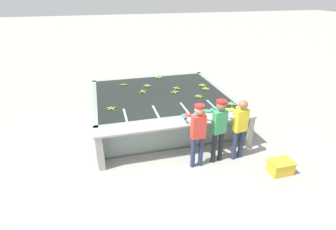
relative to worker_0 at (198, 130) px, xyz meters
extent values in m
plane|color=#A3A099|center=(-0.29, 0.32, -0.97)|extent=(80.00, 80.00, 0.00)
cube|color=gray|center=(-0.29, 2.56, -0.94)|extent=(4.05, 3.58, 0.06)
cube|color=gray|center=(-0.29, 0.83, -0.50)|extent=(4.05, 0.12, 0.93)
cube|color=gray|center=(-0.29, 4.29, -0.50)|extent=(4.05, 0.12, 0.93)
cube|color=gray|center=(-2.25, 2.56, -0.50)|extent=(0.12, 3.58, 0.93)
cube|color=gray|center=(1.68, 2.56, -0.50)|extent=(0.12, 3.58, 0.93)
cube|color=black|center=(-0.29, 2.56, -0.47)|extent=(3.81, 3.34, 0.87)
cube|color=gray|center=(-1.50, 1.29, -0.50)|extent=(0.06, 0.80, 0.93)
cube|color=gray|center=(-0.69, 1.29, -0.50)|extent=(0.06, 0.80, 0.93)
cube|color=gray|center=(0.12, 1.29, -0.50)|extent=(0.06, 0.80, 0.93)
cube|color=gray|center=(0.93, 1.29, -0.50)|extent=(0.06, 0.80, 0.93)
cube|color=#9E9E99|center=(-0.29, 0.55, -0.06)|extent=(4.05, 0.45, 0.05)
cube|color=#9E9E99|center=(-2.21, 0.55, -0.53)|extent=(0.16, 0.41, 0.88)
cube|color=#9E9E99|center=(1.64, 0.55, -0.53)|extent=(0.16, 0.41, 0.88)
cylinder|color=navy|center=(-0.10, -0.04, -0.57)|extent=(0.11, 0.11, 0.79)
cylinder|color=navy|center=(0.10, -0.03, -0.57)|extent=(0.11, 0.11, 0.79)
cube|color=#DB3D33|center=(0.00, -0.03, 0.10)|extent=(0.32, 0.18, 0.56)
sphere|color=tan|center=(0.00, -0.03, 0.52)|extent=(0.21, 0.21, 0.21)
cylinder|color=red|center=(0.00, -0.03, 0.62)|extent=(0.22, 0.22, 0.04)
cylinder|color=#DB3D33|center=(-0.17, 0.21, 0.30)|extent=(0.09, 0.31, 0.18)
cylinder|color=teal|center=(-0.17, 0.46, 0.13)|extent=(0.09, 0.20, 0.08)
cylinder|color=#DB3D33|center=(0.15, 0.22, 0.30)|extent=(0.09, 0.31, 0.18)
cylinder|color=teal|center=(0.15, 0.47, 0.13)|extent=(0.09, 0.20, 0.08)
cylinder|color=#1E2328|center=(0.45, 0.01, -0.57)|extent=(0.11, 0.11, 0.80)
cylinder|color=#1E2328|center=(0.65, 0.05, -0.57)|extent=(0.11, 0.11, 0.80)
cube|color=#38995B|center=(0.55, 0.03, 0.12)|extent=(0.34, 0.22, 0.57)
sphere|color=#896042|center=(0.55, 0.03, 0.54)|extent=(0.22, 0.22, 0.22)
cylinder|color=red|center=(0.55, 0.03, 0.64)|extent=(0.23, 0.23, 0.04)
cylinder|color=#38995B|center=(0.35, 0.25, 0.32)|extent=(0.13, 0.32, 0.18)
cylinder|color=teal|center=(0.31, 0.50, 0.15)|extent=(0.12, 0.21, 0.08)
cylinder|color=#38995B|center=(0.67, 0.30, 0.32)|extent=(0.13, 0.32, 0.18)
cylinder|color=teal|center=(0.63, 0.55, 0.15)|extent=(0.12, 0.21, 0.08)
cylinder|color=navy|center=(1.00, 0.01, -0.58)|extent=(0.11, 0.11, 0.78)
cylinder|color=navy|center=(1.20, 0.04, -0.58)|extent=(0.11, 0.11, 0.78)
cube|color=yellow|center=(1.10, 0.02, 0.09)|extent=(0.34, 0.22, 0.55)
sphere|color=#896042|center=(1.10, 0.02, 0.51)|extent=(0.21, 0.21, 0.21)
cylinder|color=yellow|center=(0.90, 0.24, 0.28)|extent=(0.13, 0.32, 0.18)
cylinder|color=teal|center=(0.87, 0.49, 0.12)|extent=(0.11, 0.21, 0.08)
cylinder|color=yellow|center=(1.22, 0.29, 0.28)|extent=(0.13, 0.32, 0.18)
cylinder|color=teal|center=(1.18, 0.54, 0.12)|extent=(0.11, 0.21, 0.08)
ellipsoid|color=#8CB738|center=(1.43, 1.25, -0.02)|extent=(0.14, 0.15, 0.04)
ellipsoid|color=#8CB738|center=(1.42, 1.20, -0.02)|extent=(0.17, 0.08, 0.04)
ellipsoid|color=#8CB738|center=(1.46, 1.16, -0.02)|extent=(0.08, 0.17, 0.04)
ellipsoid|color=#8CB738|center=(1.51, 1.17, -0.02)|extent=(0.14, 0.15, 0.04)
ellipsoid|color=#8CB738|center=(1.52, 1.23, -0.02)|extent=(0.17, 0.08, 0.04)
ellipsoid|color=#8CB738|center=(1.49, 1.27, -0.02)|extent=(0.08, 0.17, 0.04)
cylinder|color=tan|center=(1.47, 1.21, 0.01)|extent=(0.03, 0.03, 0.05)
ellipsoid|color=#93BC3D|center=(0.19, 2.45, -0.02)|extent=(0.04, 0.17, 0.04)
ellipsoid|color=#93BC3D|center=(0.24, 2.50, -0.02)|extent=(0.17, 0.04, 0.04)
ellipsoid|color=#93BC3D|center=(0.19, 2.56, -0.02)|extent=(0.04, 0.17, 0.04)
ellipsoid|color=#93BC3D|center=(0.13, 2.51, -0.02)|extent=(0.17, 0.04, 0.04)
cylinder|color=tan|center=(0.19, 2.50, 0.01)|extent=(0.03, 0.03, 0.05)
ellipsoid|color=#8CB738|center=(-0.59, 3.29, -0.02)|extent=(0.17, 0.06, 0.04)
ellipsoid|color=#8CB738|center=(-0.55, 3.24, -0.02)|extent=(0.06, 0.17, 0.04)
ellipsoid|color=#8CB738|center=(-0.49, 3.27, -0.02)|extent=(0.17, 0.11, 0.04)
ellipsoid|color=#8CB738|center=(-0.50, 3.34, -0.02)|extent=(0.14, 0.15, 0.04)
ellipsoid|color=#8CB738|center=(-0.56, 3.35, -0.02)|extent=(0.11, 0.17, 0.04)
cylinder|color=tan|center=(-0.54, 3.30, 0.01)|extent=(0.03, 0.03, 0.05)
ellipsoid|color=#93BC3D|center=(-0.72, 2.82, -0.02)|extent=(0.17, 0.10, 0.04)
ellipsoid|color=#93BC3D|center=(-0.79, 2.85, -0.02)|extent=(0.10, 0.17, 0.04)
ellipsoid|color=#93BC3D|center=(-0.82, 2.78, -0.02)|extent=(0.17, 0.10, 0.04)
ellipsoid|color=#93BC3D|center=(-0.75, 2.75, -0.02)|extent=(0.10, 0.17, 0.04)
cylinder|color=tan|center=(-0.77, 2.80, 0.01)|extent=(0.03, 0.03, 0.05)
ellipsoid|color=#93BC3D|center=(-1.77, 1.78, -0.02)|extent=(0.17, 0.08, 0.04)
ellipsoid|color=#93BC3D|center=(-1.82, 1.83, -0.02)|extent=(0.05, 0.17, 0.04)
ellipsoid|color=#93BC3D|center=(-1.87, 1.79, -0.02)|extent=(0.17, 0.10, 0.04)
ellipsoid|color=#93BC3D|center=(-1.86, 1.73, -0.02)|extent=(0.14, 0.15, 0.04)
ellipsoid|color=#93BC3D|center=(-1.79, 1.72, -0.02)|extent=(0.12, 0.16, 0.04)
cylinder|color=tan|center=(-1.82, 1.77, 0.01)|extent=(0.03, 0.03, 0.05)
ellipsoid|color=#75A333|center=(1.26, 2.93, -0.02)|extent=(0.04, 0.17, 0.04)
ellipsoid|color=#75A333|center=(1.21, 2.91, -0.02)|extent=(0.16, 0.13, 0.04)
ellipsoid|color=#75A333|center=(1.20, 2.86, -0.02)|extent=(0.17, 0.07, 0.04)
ellipsoid|color=#75A333|center=(1.23, 2.83, -0.02)|extent=(0.10, 0.17, 0.04)
ellipsoid|color=#75A333|center=(1.28, 2.83, -0.02)|extent=(0.11, 0.17, 0.04)
ellipsoid|color=#75A333|center=(1.31, 2.86, -0.02)|extent=(0.17, 0.07, 0.04)
ellipsoid|color=#75A333|center=(1.30, 2.91, -0.02)|extent=(0.15, 0.14, 0.04)
cylinder|color=tan|center=(1.26, 2.87, 0.01)|extent=(0.03, 0.03, 0.05)
ellipsoid|color=#7FAD33|center=(0.38, 2.87, -0.02)|extent=(0.15, 0.14, 0.04)
ellipsoid|color=#7FAD33|center=(0.30, 2.87, -0.02)|extent=(0.14, 0.15, 0.04)
ellipsoid|color=#7FAD33|center=(0.30, 2.79, -0.02)|extent=(0.15, 0.14, 0.04)
ellipsoid|color=#7FAD33|center=(0.38, 2.79, -0.02)|extent=(0.14, 0.15, 0.04)
cylinder|color=tan|center=(0.34, 2.83, 0.01)|extent=(0.03, 0.03, 0.05)
ellipsoid|color=#7FAD33|center=(1.30, 2.54, -0.02)|extent=(0.17, 0.04, 0.04)
ellipsoid|color=#7FAD33|center=(1.28, 2.59, -0.02)|extent=(0.14, 0.15, 0.04)
ellipsoid|color=#7FAD33|center=(1.23, 2.60, -0.02)|extent=(0.07, 0.17, 0.04)
ellipsoid|color=#7FAD33|center=(1.19, 2.57, -0.02)|extent=(0.17, 0.11, 0.04)
ellipsoid|color=#7FAD33|center=(1.19, 2.52, -0.02)|extent=(0.17, 0.10, 0.04)
ellipsoid|color=#7FAD33|center=(1.23, 2.49, -0.02)|extent=(0.08, 0.17, 0.04)
ellipsoid|color=#7FAD33|center=(1.28, 2.50, -0.02)|extent=(0.13, 0.16, 0.04)
cylinder|color=tan|center=(1.24, 2.54, 0.01)|extent=(0.03, 0.03, 0.05)
ellipsoid|color=#7FAD33|center=(0.08, 4.12, -0.02)|extent=(0.17, 0.11, 0.04)
ellipsoid|color=#7FAD33|center=(0.04, 4.15, -0.02)|extent=(0.04, 0.17, 0.04)
ellipsoid|color=#7FAD33|center=(-0.01, 4.12, -0.02)|extent=(0.16, 0.12, 0.04)
ellipsoid|color=#7FAD33|center=(-0.01, 4.06, -0.02)|extent=(0.17, 0.11, 0.04)
ellipsoid|color=#7FAD33|center=(0.03, 4.04, -0.02)|extent=(0.04, 0.17, 0.04)
ellipsoid|color=#7FAD33|center=(0.08, 4.06, -0.02)|extent=(0.16, 0.12, 0.04)
cylinder|color=tan|center=(0.03, 4.09, 0.01)|extent=(0.03, 0.03, 0.05)
ellipsoid|color=#93BC3D|center=(0.63, 1.32, -0.02)|extent=(0.17, 0.08, 0.04)
ellipsoid|color=#93BC3D|center=(0.60, 1.36, -0.02)|extent=(0.10, 0.17, 0.04)
ellipsoid|color=#93BC3D|center=(0.56, 1.36, -0.02)|extent=(0.11, 0.17, 0.04)
ellipsoid|color=#93BC3D|center=(0.53, 1.32, -0.02)|extent=(0.17, 0.07, 0.04)
ellipsoid|color=#93BC3D|center=(0.54, 1.28, -0.02)|extent=(0.15, 0.14, 0.04)
ellipsoid|color=#93BC3D|center=(0.58, 1.26, -0.02)|extent=(0.04, 0.17, 0.04)
ellipsoid|color=#93BC3D|center=(0.62, 1.28, -0.02)|extent=(0.16, 0.13, 0.04)
cylinder|color=tan|center=(0.58, 1.31, 0.01)|extent=(0.03, 0.03, 0.05)
ellipsoid|color=#75A333|center=(-1.28, 3.67, -0.02)|extent=(0.08, 0.17, 0.04)
ellipsoid|color=#75A333|center=(-1.35, 3.63, -0.02)|extent=(0.17, 0.08, 0.04)
ellipsoid|color=#75A333|center=(-1.31, 3.56, -0.02)|extent=(0.08, 0.17, 0.04)
ellipsoid|color=#75A333|center=(-1.24, 3.60, -0.02)|extent=(0.17, 0.08, 0.04)
cylinder|color=tan|center=(-1.29, 3.61, 0.01)|extent=(0.03, 0.03, 0.05)
ellipsoid|color=#75A333|center=(0.73, 2.00, -0.02)|extent=(0.17, 0.10, 0.04)
ellipsoid|color=#75A333|center=(0.74, 1.94, -0.02)|extent=(0.16, 0.13, 0.04)
ellipsoid|color=#75A333|center=(0.79, 1.92, -0.02)|extent=(0.06, 0.17, 0.04)
ellipsoid|color=#75A333|center=(0.83, 1.96, -0.02)|extent=(0.17, 0.10, 0.04)
ellipsoid|color=#75A333|center=(0.83, 2.01, -0.02)|extent=(0.16, 0.13, 0.04)
ellipsoid|color=#75A333|center=(0.78, 2.03, -0.02)|extent=(0.06, 0.17, 0.04)
cylinder|color=tan|center=(0.78, 1.98, 0.01)|extent=(0.03, 0.03, 0.05)
cube|color=silver|center=(0.42, 0.48, -0.03)|extent=(0.20, 0.04, 0.00)
cube|color=black|center=(0.22, 0.47, -0.03)|extent=(0.10, 0.03, 0.02)
cube|color=gold|center=(1.79, -0.79, -0.82)|extent=(0.52, 0.36, 0.30)
cube|color=gold|center=(1.79, -0.79, -0.66)|extent=(0.55, 0.39, 0.02)
camera|label=1|loc=(-1.99, -4.87, 2.93)|focal=28.00mm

